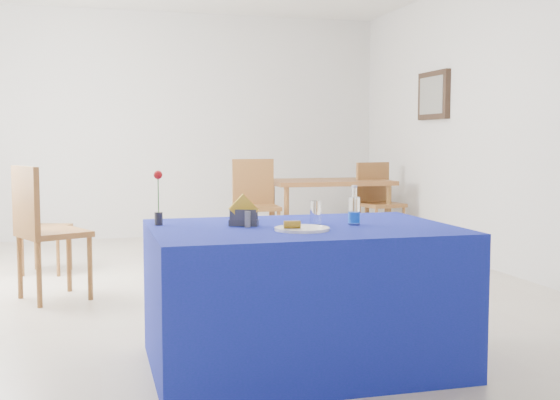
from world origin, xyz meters
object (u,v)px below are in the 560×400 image
at_px(chair_win_a, 41,223).
at_px(blue_table, 302,296).
at_px(chair_bg_right, 377,197).
at_px(oak_table, 329,186).
at_px(chair_bg_left, 255,199).
at_px(water_bottle, 354,212).
at_px(plate, 302,229).
at_px(chair_win_b, 37,220).

bearing_deg(chair_win_a, blue_table, -168.06).
xyz_separation_m(chair_bg_right, chair_win_a, (-3.57, -2.01, 0.04)).
bearing_deg(oak_table, blue_table, -110.93).
bearing_deg(chair_bg_left, chair_bg_right, 10.85).
bearing_deg(chair_bg_right, water_bottle, -124.30).
bearing_deg(plate, blue_table, 73.30).
bearing_deg(oak_table, water_bottle, -107.28).
relative_size(oak_table, chair_bg_right, 1.46).
bearing_deg(blue_table, chair_win_a, 126.61).
distance_m(plate, chair_win_a, 2.56).
bearing_deg(blue_table, oak_table, 69.07).
height_order(oak_table, chair_win_a, chair_win_a).
distance_m(plate, blue_table, 0.42).
bearing_deg(plate, oak_table, 69.23).
relative_size(plate, chair_bg_left, 0.28).
relative_size(chair_bg_left, chair_bg_right, 1.06).
height_order(chair_bg_right, chair_win_a, chair_win_a).
height_order(chair_win_a, chair_win_b, chair_win_a).
bearing_deg(water_bottle, oak_table, 72.72).
bearing_deg(plate, chair_bg_left, 80.48).
relative_size(plate, chair_win_b, 0.33).
distance_m(plate, chair_win_b, 3.67).
bearing_deg(plate, chair_win_b, 114.58).
height_order(plate, blue_table, plate).
distance_m(blue_table, chair_bg_right, 4.51).
relative_size(chair_bg_left, chair_win_b, 1.19).
bearing_deg(water_bottle, chair_win_a, 131.54).
bearing_deg(oak_table, plate, -110.77).
distance_m(oak_table, chair_win_b, 3.31).
relative_size(oak_table, chair_bg_left, 1.38).
height_order(plate, chair_win_a, chair_win_a).
xyz_separation_m(blue_table, oak_table, (1.59, 4.15, 0.30)).
bearing_deg(chair_bg_right, chair_bg_left, 179.24).
height_order(blue_table, water_bottle, water_bottle).
distance_m(chair_win_a, chair_win_b, 1.21).
height_order(oak_table, chair_bg_left, chair_bg_left).
bearing_deg(chair_bg_left, oak_table, 24.70).
bearing_deg(plate, water_bottle, 24.22).
height_order(water_bottle, oak_table, water_bottle).
bearing_deg(blue_table, chair_bg_right, 61.93).
relative_size(blue_table, chair_bg_left, 1.58).
relative_size(plate, oak_table, 0.20).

